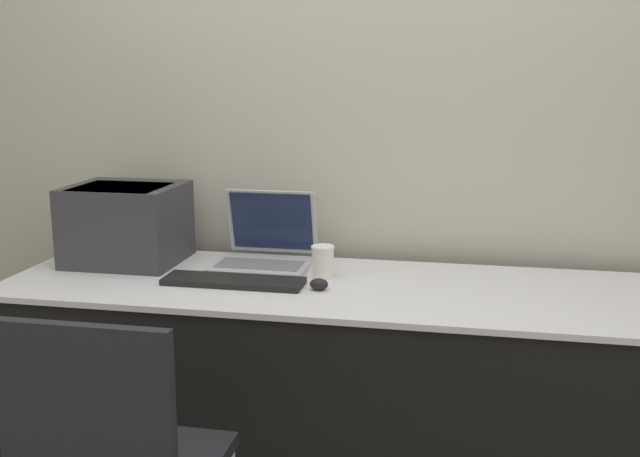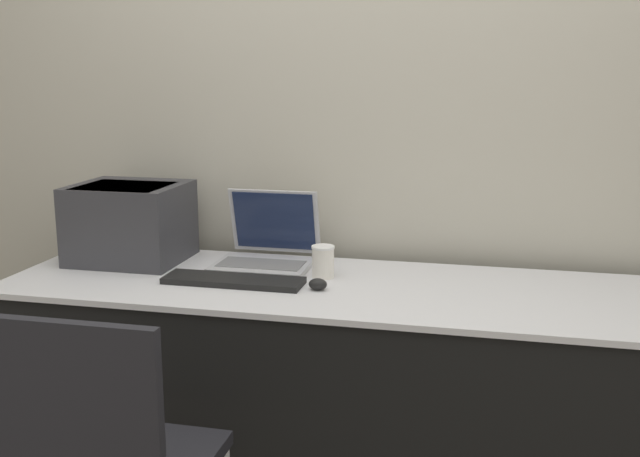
{
  "view_description": "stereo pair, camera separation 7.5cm",
  "coord_description": "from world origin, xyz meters",
  "px_view_note": "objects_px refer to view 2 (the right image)",
  "views": [
    {
      "loc": [
        0.38,
        -2.02,
        1.48
      ],
      "look_at": [
        -0.1,
        0.37,
        0.96
      ],
      "focal_mm": 42.0,
      "sensor_mm": 36.0,
      "label": 1
    },
    {
      "loc": [
        0.45,
        -2.01,
        1.48
      ],
      "look_at": [
        -0.1,
        0.37,
        0.96
      ],
      "focal_mm": 42.0,
      "sensor_mm": 36.0,
      "label": 2
    }
  ],
  "objects_px": {
    "laptop_left": "(267,249)",
    "mouse": "(318,284)",
    "printer": "(130,220)",
    "external_keyboard": "(233,281)",
    "coffee_cup": "(323,262)"
  },
  "relations": [
    {
      "from": "laptop_left",
      "to": "mouse",
      "type": "xyz_separation_m",
      "value": [
        0.26,
        -0.28,
        -0.04
      ]
    },
    {
      "from": "printer",
      "to": "mouse",
      "type": "xyz_separation_m",
      "value": [
        0.77,
        -0.22,
        -0.14
      ]
    },
    {
      "from": "printer",
      "to": "laptop_left",
      "type": "distance_m",
      "value": 0.52
    },
    {
      "from": "external_keyboard",
      "to": "coffee_cup",
      "type": "xyz_separation_m",
      "value": [
        0.28,
        0.14,
        0.05
      ]
    },
    {
      "from": "laptop_left",
      "to": "coffee_cup",
      "type": "bearing_deg",
      "value": -28.38
    },
    {
      "from": "external_keyboard",
      "to": "coffee_cup",
      "type": "bearing_deg",
      "value": 26.63
    },
    {
      "from": "external_keyboard",
      "to": "mouse",
      "type": "distance_m",
      "value": 0.29
    },
    {
      "from": "printer",
      "to": "external_keyboard",
      "type": "height_order",
      "value": "printer"
    },
    {
      "from": "external_keyboard",
      "to": "mouse",
      "type": "height_order",
      "value": "mouse"
    },
    {
      "from": "coffee_cup",
      "to": "mouse",
      "type": "relative_size",
      "value": 1.84
    },
    {
      "from": "mouse",
      "to": "coffee_cup",
      "type": "bearing_deg",
      "value": 96.44
    },
    {
      "from": "printer",
      "to": "coffee_cup",
      "type": "bearing_deg",
      "value": -5.25
    },
    {
      "from": "mouse",
      "to": "printer",
      "type": "bearing_deg",
      "value": 164.24
    },
    {
      "from": "printer",
      "to": "external_keyboard",
      "type": "relative_size",
      "value": 0.84
    },
    {
      "from": "printer",
      "to": "external_keyboard",
      "type": "xyz_separation_m",
      "value": [
        0.48,
        -0.21,
        -0.15
      ]
    }
  ]
}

